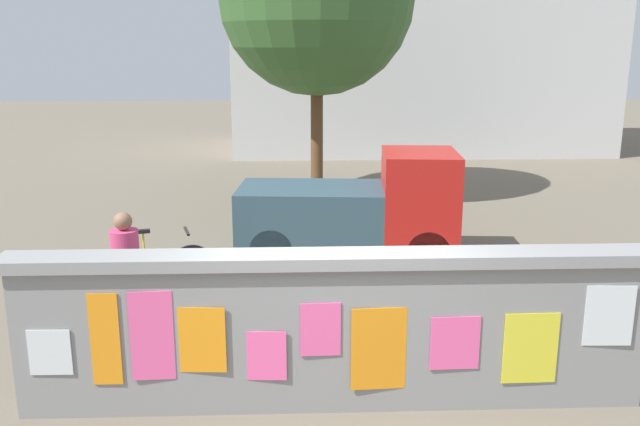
{
  "coord_description": "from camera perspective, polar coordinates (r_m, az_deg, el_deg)",
  "views": [
    {
      "loc": [
        -0.38,
        -6.2,
        3.57
      ],
      "look_at": [
        -0.03,
        2.78,
        1.32
      ],
      "focal_mm": 38.08,
      "sensor_mm": 36.0,
      "label": 1
    }
  ],
  "objects": [
    {
      "name": "poster_wall",
      "position": [
        6.78,
        1.17,
        -9.73
      ],
      "size": [
        6.38,
        0.42,
        1.62
      ],
      "color": "gray",
      "rests_on": "ground"
    },
    {
      "name": "building_background",
      "position": [
        24.02,
        8.17,
        13.68
      ],
      "size": [
        12.59,
        5.62,
        6.89
      ],
      "color": "silver",
      "rests_on": "ground"
    },
    {
      "name": "auto_rickshaw_truck",
      "position": [
        11.34,
        3.3,
        0.43
      ],
      "size": [
        3.71,
        1.79,
        1.85
      ],
      "color": "black",
      "rests_on": "ground"
    },
    {
      "name": "person_walking",
      "position": [
        8.56,
        -16.0,
        -4.07
      ],
      "size": [
        0.47,
        0.47,
        1.62
      ],
      "color": "#D83F72",
      "rests_on": "ground"
    },
    {
      "name": "ground",
      "position": [
        14.64,
        -0.68,
        -0.04
      ],
      "size": [
        60.0,
        60.0,
        0.0
      ],
      "primitive_type": "plane",
      "color": "#6B6051"
    },
    {
      "name": "bicycle_near",
      "position": [
        8.87,
        11.8,
        -7.42
      ],
      "size": [
        1.71,
        0.44,
        0.95
      ],
      "color": "black",
      "rests_on": "ground"
    },
    {
      "name": "motorcycle",
      "position": [
        8.11,
        -2.38,
        -8.46
      ],
      "size": [
        1.89,
        0.58,
        0.87
      ],
      "color": "black",
      "rests_on": "ground"
    },
    {
      "name": "bicycle_far",
      "position": [
        10.3,
        -13.62,
        -4.47
      ],
      "size": [
        1.66,
        0.59,
        0.95
      ],
      "color": "black",
      "rests_on": "ground"
    }
  ]
}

